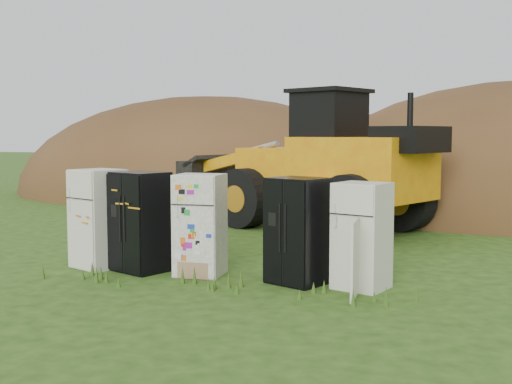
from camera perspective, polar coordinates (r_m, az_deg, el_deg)
ground at (r=10.86m, az=-2.76°, el=-7.56°), size 120.00×120.00×0.00m
fridge_leftmost at (r=11.85m, az=-13.81°, el=-2.30°), size 0.99×0.98×1.76m
fridge_black_side at (r=11.38m, az=-10.25°, el=-2.61°), size 1.10×1.00×1.74m
fridge_sticker at (r=10.92m, az=-5.00°, el=-2.92°), size 0.82×0.77×1.72m
fridge_black_right at (r=10.29m, az=3.73°, el=-3.46°), size 1.06×0.98×1.70m
fridge_open_door at (r=10.07m, az=9.39°, el=-3.86°), size 0.92×0.88×1.65m
wheel_loader at (r=16.52m, az=4.03°, el=2.92°), size 7.78×5.58×3.49m
dirt_mound_left at (r=26.09m, az=-4.55°, el=-0.09°), size 15.81×11.86×7.80m
dirt_mound_back at (r=27.76m, az=13.12°, el=0.11°), size 16.39×10.93×6.56m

